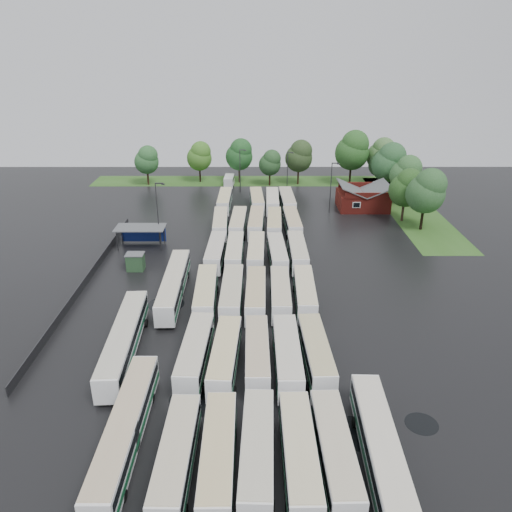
{
  "coord_description": "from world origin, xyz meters",
  "views": [
    {
      "loc": [
        1.95,
        -56.08,
        31.88
      ],
      "look_at": [
        2.0,
        12.0,
        2.5
      ],
      "focal_mm": 35.0,
      "sensor_mm": 36.0,
      "label": 1
    }
  ],
  "objects_px": {
    "artic_bus_west_a": "(125,429)",
    "artic_bus_east": "(383,461)",
    "minibus": "(229,181)",
    "brick_building": "(363,200)"
  },
  "relations": [
    {
      "from": "artic_bus_west_a",
      "to": "artic_bus_east",
      "type": "xyz_separation_m",
      "value": [
        20.96,
        -3.5,
        0.07
      ]
    },
    {
      "from": "artic_bus_west_a",
      "to": "artic_bus_east",
      "type": "relative_size",
      "value": 0.96
    },
    {
      "from": "artic_bus_west_a",
      "to": "minibus",
      "type": "relative_size",
      "value": 3.0
    },
    {
      "from": "artic_bus_west_a",
      "to": "minibus",
      "type": "bearing_deg",
      "value": 86.86
    },
    {
      "from": "brick_building",
      "to": "artic_bus_west_a",
      "type": "height_order",
      "value": "brick_building"
    },
    {
      "from": "artic_bus_east",
      "to": "brick_building",
      "type": "bearing_deg",
      "value": 81.93
    },
    {
      "from": "artic_bus_west_a",
      "to": "minibus",
      "type": "height_order",
      "value": "artic_bus_west_a"
    },
    {
      "from": "brick_building",
      "to": "artic_bus_east",
      "type": "height_order",
      "value": "brick_building"
    },
    {
      "from": "artic_bus_east",
      "to": "minibus",
      "type": "height_order",
      "value": "artic_bus_east"
    },
    {
      "from": "minibus",
      "to": "artic_bus_west_a",
      "type": "bearing_deg",
      "value": -91.42
    }
  ]
}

